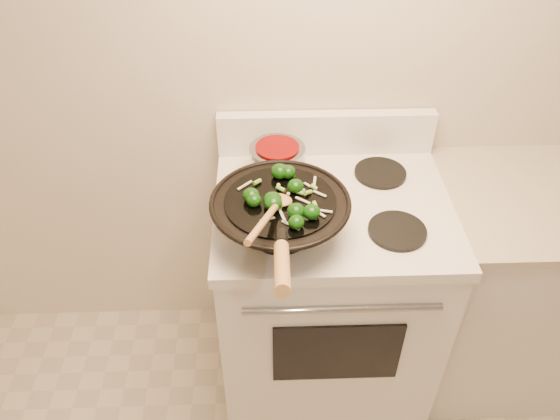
{
  "coord_description": "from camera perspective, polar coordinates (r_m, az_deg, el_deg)",
  "views": [
    {
      "loc": [
        -0.36,
        -0.21,
        2.06
      ],
      "look_at": [
        -0.32,
        1.01,
        1.03
      ],
      "focal_mm": 35.0,
      "sensor_mm": 36.0,
      "label": 1
    }
  ],
  "objects": [
    {
      "name": "wok",
      "position": [
        1.61,
        0.03,
        -0.58
      ],
      "size": [
        0.41,
        0.69,
        0.28
      ],
      "color": "black",
      "rests_on": "stove"
    },
    {
      "name": "stirfry",
      "position": [
        1.57,
        0.22,
        1.49
      ],
      "size": [
        0.27,
        0.28,
        0.05
      ],
      "color": "#0D3908",
      "rests_on": "wok"
    },
    {
      "name": "wooden_spoon",
      "position": [
        1.48,
        -0.9,
        -0.13
      ],
      "size": [
        0.14,
        0.33,
        0.12
      ],
      "color": "#AA7A43",
      "rests_on": "wok"
    },
    {
      "name": "stove",
      "position": [
        2.11,
        4.82,
        -8.64
      ],
      "size": [
        0.78,
        0.67,
        1.08
      ],
      "color": "white",
      "rests_on": "ground"
    },
    {
      "name": "counter_unit",
      "position": [
        2.36,
        24.5,
        -7.16
      ],
      "size": [
        0.89,
        0.62,
        0.91
      ],
      "color": "white",
      "rests_on": "ground"
    },
    {
      "name": "saucepan",
      "position": [
        1.86,
        -0.29,
        5.18
      ],
      "size": [
        0.19,
        0.3,
        0.11
      ],
      "color": "gray",
      "rests_on": "stove"
    }
  ]
}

